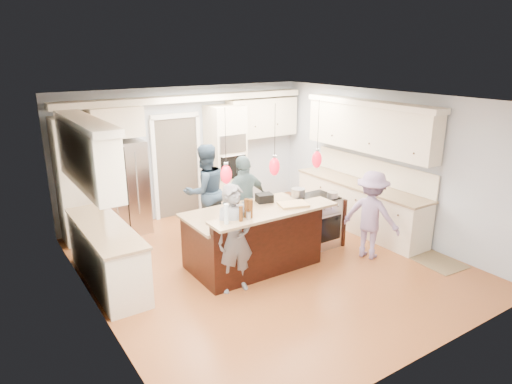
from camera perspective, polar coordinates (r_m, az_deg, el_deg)
ground_plane at (r=7.72m, az=1.45°, el=-8.83°), size 6.00×6.00×0.00m
room_shell at (r=7.11m, az=1.56°, el=4.45°), size 5.54×6.04×2.72m
refrigerator at (r=9.01m, az=-16.48°, el=0.48°), size 0.90×0.70×1.80m
oven_column at (r=9.85m, az=-3.81°, el=4.08°), size 0.72×0.69×2.30m
back_upper_cabinets at (r=9.19m, az=-12.33°, el=6.07°), size 5.30×0.61×2.54m
right_counter_run at (r=9.08m, az=13.16°, el=1.89°), size 0.64×3.10×2.51m
left_cabinets at (r=7.05m, az=-18.96°, el=-3.09°), size 0.64×2.30×2.51m
kitchen_island at (r=7.44m, az=-0.42°, el=-5.74°), size 2.10×1.46×1.12m
island_range at (r=8.31m, az=7.48°, el=-3.60°), size 0.82×0.71×0.92m
pendant_lights at (r=6.57m, az=2.33°, el=3.23°), size 1.75×0.15×1.03m
person_bar_end at (r=6.59m, az=-2.70°, el=-5.84°), size 0.64×0.46×1.62m
person_far_left at (r=8.53m, az=-6.35°, el=0.08°), size 0.90×0.71×1.78m
person_far_right at (r=8.15m, az=-1.44°, el=-1.11°), size 1.01×0.51×1.65m
person_range_side at (r=7.90m, az=14.21°, el=-2.80°), size 0.89×1.12×1.51m
floor_rug at (r=8.34m, az=21.54°, el=-8.01°), size 0.69×0.96×0.01m
water_bottle at (r=6.23m, az=-3.74°, el=-2.77°), size 0.09×0.09×0.29m
beer_bottle_a at (r=6.47m, az=-1.20°, el=-2.04°), size 0.08×0.08×0.27m
beer_bottle_b at (r=6.33m, az=-1.91°, el=-2.74°), size 0.07×0.07×0.22m
beer_bottle_c at (r=6.46m, az=-0.70°, el=-2.10°), size 0.09×0.09×0.27m
drink_can at (r=6.41m, az=-0.96°, el=-2.95°), size 0.08×0.08×0.12m
cutting_board at (r=7.02m, az=4.66°, el=-1.56°), size 0.50×0.42×0.03m
pot_large at (r=8.10m, az=5.29°, el=-0.06°), size 0.24×0.24×0.14m
pot_small at (r=8.13m, az=9.56°, el=-0.33°), size 0.20×0.20×0.10m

